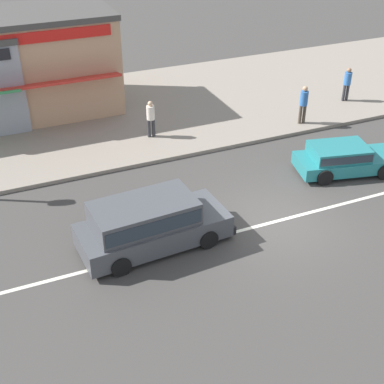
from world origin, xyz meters
TOP-DOWN VIEW (x-y plane):
  - ground_plane at (0.00, 0.00)m, footprint 160.00×160.00m
  - lane_centre_stripe at (0.00, 0.00)m, footprint 50.40×0.14m
  - kerb_strip at (0.00, 10.19)m, footprint 68.00×10.00m
  - hatchback_teal_1 at (3.99, 1.85)m, footprint 4.12×2.36m
  - minivan_dark_grey_3 at (-4.13, 0.43)m, footprint 4.72×2.17m
  - pedestrian_mid_kerb at (-1.68, 7.24)m, footprint 0.34×0.34m
  - pedestrian_by_shop at (8.17, 7.31)m, footprint 0.34×0.34m
  - pedestrian_far_end at (4.83, 5.93)m, footprint 0.34×0.34m
  - shopfront_far_kios at (-4.80, 11.95)m, footprint 5.76×5.03m

SIDE VIEW (x-z plane):
  - ground_plane at x=0.00m, z-range 0.00..0.00m
  - lane_centre_stripe at x=0.00m, z-range 0.00..0.01m
  - kerb_strip at x=0.00m, z-range 0.00..0.15m
  - hatchback_teal_1 at x=3.99m, z-range 0.04..1.14m
  - minivan_dark_grey_3 at x=-4.13m, z-range 0.06..1.63m
  - pedestrian_mid_kerb at x=-1.68m, z-range 0.27..1.84m
  - pedestrian_by_shop at x=8.17m, z-range 0.28..1.89m
  - pedestrian_far_end at x=4.83m, z-range 0.29..1.98m
  - shopfront_far_kios at x=-4.80m, z-range 0.16..4.57m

